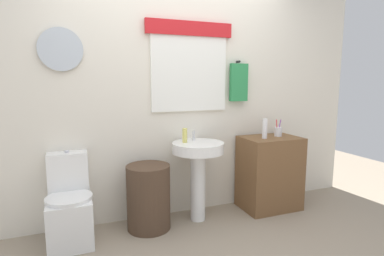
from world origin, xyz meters
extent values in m
cube|color=silver|center=(0.00, 1.15, 1.30)|extent=(4.40, 0.10, 2.60)
cube|color=white|center=(0.16, 1.08, 1.47)|extent=(0.81, 0.03, 0.76)
cube|color=red|center=(0.16, 1.07, 1.91)|extent=(0.91, 0.04, 0.14)
cylinder|color=silver|center=(-1.03, 1.08, 1.66)|extent=(0.37, 0.03, 0.37)
cylinder|color=black|center=(0.72, 1.07, 1.60)|extent=(0.02, 0.06, 0.02)
cube|color=#2D894C|center=(0.72, 1.05, 1.38)|extent=(0.20, 0.05, 0.40)
cube|color=white|center=(-1.03, 0.85, 0.20)|extent=(0.36, 0.50, 0.40)
cylinder|color=white|center=(-1.03, 0.79, 0.42)|extent=(0.38, 0.38, 0.03)
cube|color=white|center=(-1.03, 1.02, 0.58)|extent=(0.34, 0.18, 0.36)
cylinder|color=silver|center=(-1.03, 1.02, 0.77)|extent=(0.04, 0.04, 0.02)
cylinder|color=#4C3828|center=(-0.34, 0.85, 0.31)|extent=(0.41, 0.41, 0.62)
cylinder|color=white|center=(0.16, 0.85, 0.35)|extent=(0.15, 0.15, 0.70)
cylinder|color=white|center=(0.16, 0.85, 0.75)|extent=(0.51, 0.51, 0.10)
cylinder|color=silver|center=(0.16, 0.97, 0.85)|extent=(0.03, 0.03, 0.10)
cube|color=brown|center=(1.01, 0.85, 0.40)|extent=(0.61, 0.44, 0.79)
cylinder|color=#DBD166|center=(0.04, 0.90, 0.87)|extent=(0.05, 0.05, 0.14)
cylinder|color=white|center=(0.90, 0.81, 0.90)|extent=(0.05, 0.05, 0.21)
cylinder|color=silver|center=(1.12, 0.87, 0.84)|extent=(0.08, 0.08, 0.10)
cylinder|color=purple|center=(1.14, 0.88, 0.89)|extent=(0.02, 0.04, 0.18)
cylinder|color=red|center=(1.10, 0.87, 0.89)|extent=(0.01, 0.04, 0.18)
camera|label=1|loc=(-0.96, -1.88, 1.39)|focal=28.76mm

